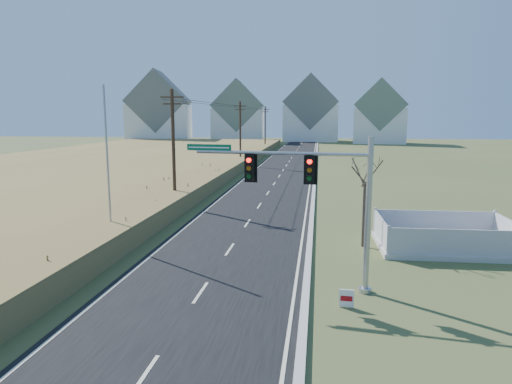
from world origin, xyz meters
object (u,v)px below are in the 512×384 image
flagpole (109,183)px  bare_tree (365,170)px  open_sign (346,298)px  traffic_signal_mast (322,194)px  fence_enclosure (444,243)px

flagpole → bare_tree: bearing=6.0°
open_sign → bare_tree: (1.33, 8.28, 3.82)m
traffic_signal_mast → fence_enclosure: (6.59, 6.63, -3.61)m
open_sign → flagpole: (-12.36, 6.84, 3.08)m
traffic_signal_mast → open_sign: (0.97, -1.85, -3.56)m
open_sign → fence_enclosure: bearing=59.4°
open_sign → bare_tree: bare_tree is taller
traffic_signal_mast → open_sign: size_ratio=11.58×
bare_tree → open_sign: bearing=-99.1°
fence_enclosure → open_sign: 10.17m
flagpole → open_sign: bearing=-29.0°
fence_enclosure → open_sign: size_ratio=10.57×
fence_enclosure → bare_tree: bare_tree is taller
fence_enclosure → flagpole: bearing=-176.3°
flagpole → bare_tree: 13.79m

